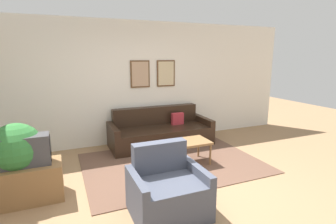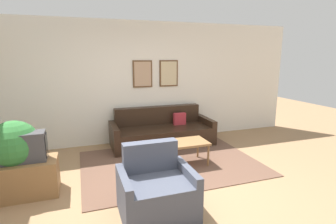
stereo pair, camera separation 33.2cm
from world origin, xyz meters
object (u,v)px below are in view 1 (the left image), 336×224
armchair (167,191)px  potted_plant_tall (17,150)px  coffee_table (181,144)px  couch (160,132)px  tv (26,151)px

armchair → potted_plant_tall: 2.11m
coffee_table → armchair: armchair is taller
armchair → coffee_table: bearing=70.8°
coffee_table → armchair: (-0.80, -1.28, -0.10)m
couch → tv: size_ratio=3.73×
couch → potted_plant_tall: potted_plant_tall is taller
couch → armchair: bearing=-109.2°
couch → tv: 2.91m
couch → potted_plant_tall: (-2.60, -1.36, 0.42)m
tv → potted_plant_tall: potted_plant_tall is taller
armchair → couch: bearing=83.4°
tv → armchair: size_ratio=0.67×
coffee_table → potted_plant_tall: (-2.53, -0.15, 0.30)m
coffee_table → couch: bearing=86.7°
couch → armchair: 2.63m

